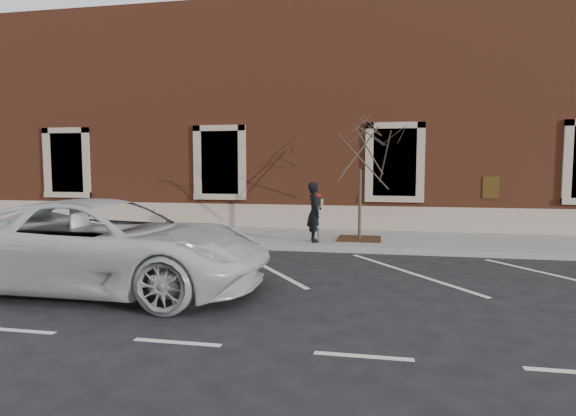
% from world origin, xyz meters
% --- Properties ---
extents(ground, '(120.00, 120.00, 0.00)m').
position_xyz_m(ground, '(0.00, 0.00, 0.00)').
color(ground, '#28282B').
rests_on(ground, ground).
extents(sidewalk_near, '(40.00, 3.50, 0.15)m').
position_xyz_m(sidewalk_near, '(0.00, 1.75, 0.07)').
color(sidewalk_near, gray).
rests_on(sidewalk_near, ground).
extents(curb_near, '(40.00, 0.12, 0.15)m').
position_xyz_m(curb_near, '(0.00, -0.05, 0.07)').
color(curb_near, '#9E9E99').
rests_on(curb_near, ground).
extents(parking_stripes, '(28.00, 4.40, 0.01)m').
position_xyz_m(parking_stripes, '(0.00, -2.20, 0.00)').
color(parking_stripes, silver).
rests_on(parking_stripes, ground).
extents(building_civic, '(40.00, 8.62, 8.00)m').
position_xyz_m(building_civic, '(0.00, 7.74, 4.00)').
color(building_civic, brown).
rests_on(building_civic, ground).
extents(man, '(0.57, 0.71, 1.68)m').
position_xyz_m(man, '(0.74, 0.66, 0.99)').
color(man, black).
rests_on(man, sidewalk_near).
extents(parking_meter, '(0.12, 0.09, 1.35)m').
position_xyz_m(parking_meter, '(0.87, 0.58, 1.09)').
color(parking_meter, '#595B60').
rests_on(parking_meter, sidewalk_near).
extents(tree_grate, '(1.24, 1.24, 0.03)m').
position_xyz_m(tree_grate, '(1.98, 1.37, 0.17)').
color(tree_grate, '#432C15').
rests_on(tree_grate, sidewalk_near).
extents(sapling, '(2.23, 2.23, 3.71)m').
position_xyz_m(sapling, '(1.98, 1.37, 2.75)').
color(sapling, '#483A2C').
rests_on(sapling, sidewalk_near).
extents(white_truck, '(6.07, 2.82, 1.68)m').
position_xyz_m(white_truck, '(-2.39, -4.72, 0.84)').
color(white_truck, silver).
rests_on(white_truck, ground).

